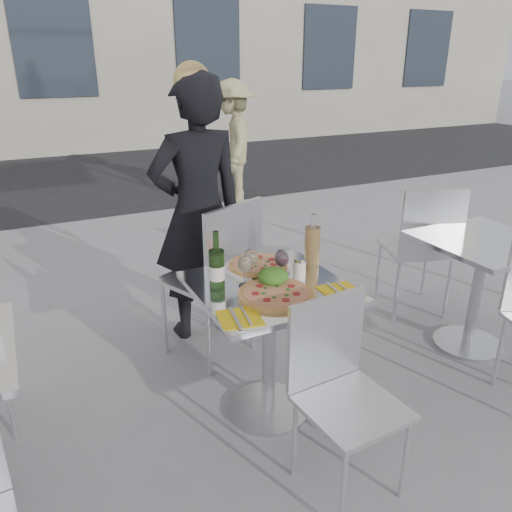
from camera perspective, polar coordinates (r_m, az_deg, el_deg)
name	(u,v)px	position (r m, az deg, el deg)	size (l,w,h in m)	color
ground	(268,410)	(2.85, 1.40, -17.15)	(80.00, 80.00, 0.00)	slate
street_asphalt	(84,175)	(8.71, -19.01, 8.70)	(24.00, 5.00, 0.00)	black
main_table	(269,323)	(2.54, 1.51, -7.65)	(0.72, 0.72, 0.75)	#B7BABF
side_table_right	(480,271)	(3.44, 24.24, -1.56)	(0.72, 0.72, 0.75)	#B7BABF
chair_far	(219,269)	(3.01, -4.20, -1.45)	(0.62, 0.63, 1.03)	silver
chair_near	(339,380)	(2.22, 9.51, -13.80)	(0.42, 0.43, 0.86)	silver
side_chair_rfar	(423,241)	(3.72, 18.54, 1.62)	(0.57, 0.58, 0.98)	silver
woman_diner	(198,212)	(3.25, -6.67, 5.01)	(0.63, 0.41, 1.72)	black
pedestrian_b	(233,143)	(6.55, -2.66, 12.82)	(1.01, 0.58, 1.56)	#979061
pizza_near	(276,294)	(2.34, 2.28, -4.34)	(0.35, 0.35, 0.02)	#B88548
pizza_far	(258,266)	(2.63, 0.23, -1.13)	(0.35, 0.35, 0.03)	white
salad_plate	(273,278)	(2.44, 1.95, -2.50)	(0.22, 0.22, 0.09)	white
wine_bottle	(217,268)	(2.36, -4.50, -1.34)	(0.07, 0.07, 0.29)	#2F5A21
carafe	(312,246)	(2.64, 6.44, 1.17)	(0.08, 0.08, 0.29)	tan
sugar_shaker	(299,268)	(2.51, 4.97, -1.40)	(0.06, 0.06, 0.11)	white
wineglass_white_a	(245,265)	(2.40, -1.32, -1.05)	(0.07, 0.07, 0.16)	white
wineglass_white_b	(251,258)	(2.48, -0.58, -0.21)	(0.07, 0.07, 0.16)	white
wineglass_red_a	(282,260)	(2.46, 2.99, -0.43)	(0.07, 0.07, 0.16)	white
wineglass_red_b	(281,259)	(2.48, 2.90, -0.30)	(0.07, 0.07, 0.16)	white
napkin_left	(240,318)	(2.15, -1.90, -7.04)	(0.21, 0.21, 0.01)	gold
napkin_right	(340,291)	(2.41, 9.61, -3.96)	(0.19, 0.20, 0.01)	gold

